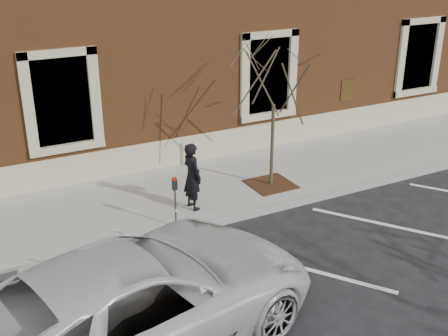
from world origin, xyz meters
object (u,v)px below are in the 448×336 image
man (192,176)px  parking_meter (175,193)px  sapling (274,81)px  white_truck (133,302)px

man → parking_meter: man is taller
man → sapling: 3.09m
sapling → man: bearing=-173.3°
man → sapling: (2.38, 0.28, 1.95)m
parking_meter → white_truck: white_truck is taller
sapling → white_truck: size_ratio=0.62×
man → white_truck: man is taller
parking_meter → sapling: bearing=31.5°
man → white_truck: size_ratio=0.26×
parking_meter → white_truck: 3.87m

